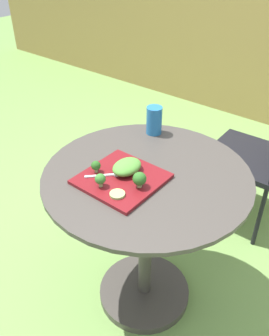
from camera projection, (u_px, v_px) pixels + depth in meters
ground_plane at (144, 293)px, 1.80m from camera, size 12.00×12.00×0.00m
patio_table at (146, 229)px, 1.55m from camera, size 0.81×0.81×0.74m
patio_chair at (268, 148)px, 1.94m from camera, size 0.45×0.45×0.90m
salad_plate at (122, 179)px, 1.34m from camera, size 0.28×0.28×0.01m
drinking_glass at (154, 122)px, 1.61m from camera, size 0.07×0.07×0.13m
fork at (109, 175)px, 1.34m from camera, size 0.12×0.12×0.00m
lettuce_mound at (127, 167)px, 1.35m from camera, size 0.09×0.13×0.05m
broccoli_floret_0 at (100, 179)px, 1.27m from camera, size 0.04×0.04×0.05m
broccoli_floret_1 at (140, 179)px, 1.27m from camera, size 0.05×0.05×0.06m
broccoli_floret_2 at (96, 166)px, 1.35m from camera, size 0.04×0.04×0.05m
cucumber_slice_0 at (117, 194)px, 1.24m from camera, size 0.05×0.05×0.01m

